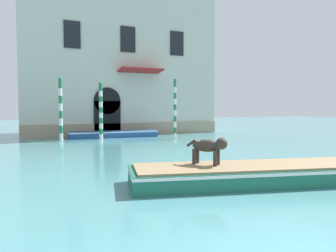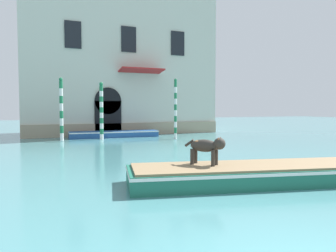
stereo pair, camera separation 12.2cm
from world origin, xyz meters
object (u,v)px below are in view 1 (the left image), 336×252
Objects in this scene: boat_foreground at (279,172)px; mooring_pole_1 at (101,111)px; dog_on_deck at (209,146)px; mooring_pole_2 at (61,109)px; boat_moored_near_palazzo at (114,134)px; mooring_pole_0 at (175,109)px.

boat_foreground is 2.28× the size of mooring_pole_1.
dog_on_deck is 0.25× the size of mooring_pole_2.
dog_on_deck is 0.16× the size of boat_moored_near_palazzo.
dog_on_deck is 0.26× the size of mooring_pole_1.
mooring_pole_1 is at bearing -5.92° from mooring_pole_2.
mooring_pole_1 is 2.63m from mooring_pole_2.
boat_foreground is 13.76m from mooring_pole_0.
mooring_pole_1 is (-4.85, 1.65, -0.13)m from mooring_pole_0.
mooring_pole_0 is (2.75, 13.36, 1.83)m from boat_foreground.
dog_on_deck is at bearing -89.62° from mooring_pole_1.
boat_foreground is at bearing -101.62° from mooring_pole_0.
mooring_pole_1 is 0.94× the size of mooring_pole_2.
boat_moored_near_palazzo is 1.57× the size of mooring_pole_2.
mooring_pole_0 reaches higher than mooring_pole_2.
dog_on_deck reaches higher than boat_foreground.
boat_foreground is 2.26m from dog_on_deck.
mooring_pole_1 reaches higher than boat_moored_near_palazzo.
mooring_pole_2 is at bearing 151.67° from dog_on_deck.
dog_on_deck is at bearing -79.51° from mooring_pole_2.
mooring_pole_0 is 1.01× the size of mooring_pole_2.
boat_moored_near_palazzo is at bearing 15.89° from mooring_pole_2.
boat_moored_near_palazzo is at bearing 140.27° from mooring_pole_0.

